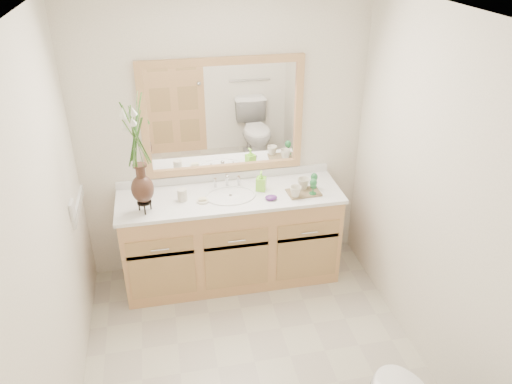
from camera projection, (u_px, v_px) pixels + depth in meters
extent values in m
plane|color=#BAB09F|center=(255.00, 362.00, 3.61)|extent=(2.60, 2.60, 0.00)
cube|color=white|center=(254.00, 15.00, 2.45)|extent=(2.40, 2.60, 0.02)
cube|color=white|center=(224.00, 140.00, 4.15)|extent=(2.40, 0.02, 2.40)
cube|color=white|center=(47.00, 244.00, 2.82)|extent=(0.02, 2.60, 2.40)
cube|color=white|center=(435.00, 202.00, 3.24)|extent=(0.02, 2.60, 2.40)
cube|color=tan|center=(231.00, 239.00, 4.29)|extent=(1.80, 0.55, 0.80)
cube|color=white|center=(230.00, 197.00, 4.09)|extent=(1.84, 0.57, 0.03)
ellipsoid|color=white|center=(231.00, 202.00, 4.09)|extent=(0.38, 0.30, 0.12)
cylinder|color=silver|center=(227.00, 180.00, 4.19)|extent=(0.02, 0.02, 0.11)
cylinder|color=silver|center=(215.00, 183.00, 4.18)|extent=(0.02, 0.02, 0.08)
cylinder|color=silver|center=(239.00, 181.00, 4.22)|extent=(0.02, 0.02, 0.08)
cube|color=white|center=(223.00, 117.00, 4.03)|extent=(1.20, 0.01, 0.85)
cube|color=tan|center=(221.00, 61.00, 3.81)|extent=(1.32, 0.04, 0.06)
cube|color=tan|center=(225.00, 168.00, 4.25)|extent=(1.32, 0.04, 0.06)
cube|color=tan|center=(144.00, 123.00, 3.92)|extent=(0.06, 0.04, 0.85)
cube|color=tan|center=(298.00, 112.00, 4.14)|extent=(0.06, 0.04, 0.85)
cube|color=white|center=(72.00, 209.00, 3.59)|extent=(0.02, 0.12, 0.12)
cylinder|color=black|center=(144.00, 202.00, 3.82)|extent=(0.11, 0.11, 0.01)
ellipsoid|color=#332016|center=(143.00, 189.00, 3.76)|extent=(0.17, 0.17, 0.22)
cylinder|color=#332016|center=(141.00, 172.00, 3.69)|extent=(0.07, 0.07, 0.10)
cylinder|color=#4C7A33|center=(136.00, 139.00, 3.57)|extent=(0.06, 0.06, 0.40)
cylinder|color=beige|center=(182.00, 195.00, 3.98)|extent=(0.08, 0.08, 0.10)
cylinder|color=beige|center=(203.00, 201.00, 3.98)|extent=(0.10, 0.10, 0.01)
cube|color=beige|center=(203.00, 199.00, 3.97)|extent=(0.06, 0.04, 0.02)
imported|color=#89EB37|center=(261.00, 182.00, 4.12)|extent=(0.09, 0.09, 0.15)
ellipsoid|color=#582776|center=(271.00, 198.00, 4.01)|extent=(0.12, 0.10, 0.03)
cube|color=brown|center=(304.00, 192.00, 4.10)|extent=(0.28, 0.19, 0.01)
imported|color=beige|center=(295.00, 191.00, 4.01)|extent=(0.12, 0.12, 0.09)
imported|color=beige|center=(303.00, 183.00, 4.13)|extent=(0.13, 0.13, 0.10)
cylinder|color=#246E37|center=(313.00, 193.00, 4.07)|extent=(0.06, 0.06, 0.01)
cylinder|color=#246E37|center=(313.00, 189.00, 4.05)|extent=(0.01, 0.01, 0.09)
ellipsoid|color=#246E37|center=(313.00, 183.00, 4.02)|extent=(0.06, 0.06, 0.07)
cylinder|color=#246E37|center=(314.00, 187.00, 4.17)|extent=(0.05, 0.05, 0.01)
cylinder|color=#246E37|center=(314.00, 183.00, 4.15)|extent=(0.01, 0.01, 0.08)
ellipsoid|color=#246E37|center=(314.00, 177.00, 4.12)|extent=(0.06, 0.06, 0.07)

